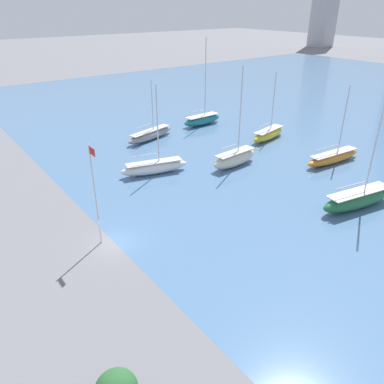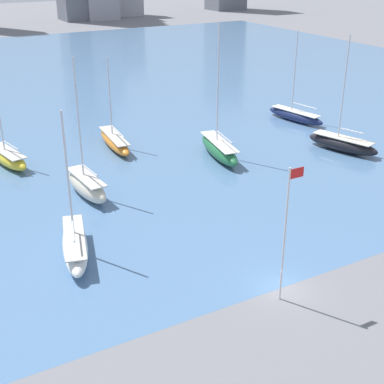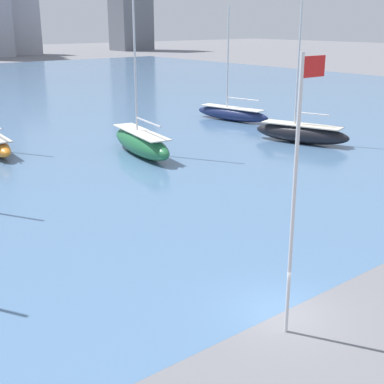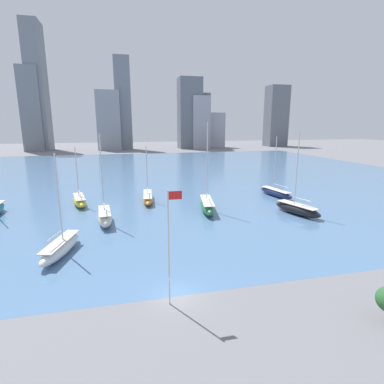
# 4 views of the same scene
# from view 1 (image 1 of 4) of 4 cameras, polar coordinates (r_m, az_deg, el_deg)

# --- Properties ---
(ground_plane) EXTENTS (500.00, 500.00, 0.00)m
(ground_plane) POSITION_cam_1_polar(r_m,az_deg,el_deg) (38.35, -11.66, -7.61)
(ground_plane) COLOR slate
(flag_pole) EXTENTS (1.24, 0.14, 10.34)m
(flag_pole) POSITION_cam_1_polar(r_m,az_deg,el_deg) (35.87, -14.55, -0.03)
(flag_pole) COLOR silver
(flag_pole) RESTS_ON ground_plane
(sailboat_yellow) EXTENTS (3.96, 9.09, 11.33)m
(sailboat_yellow) POSITION_cam_1_polar(r_m,az_deg,el_deg) (67.09, 11.56, 8.68)
(sailboat_yellow) COLOR yellow
(sailboat_yellow) RESTS_ON harbor_water
(sailboat_cream) EXTENTS (2.76, 8.40, 14.09)m
(sailboat_cream) POSITION_cam_1_polar(r_m,az_deg,el_deg) (54.78, 6.54, 5.13)
(sailboat_cream) COLOR beige
(sailboat_cream) RESTS_ON harbor_water
(sailboat_green) EXTENTS (4.12, 10.72, 15.94)m
(sailboat_green) POSITION_cam_1_polar(r_m,az_deg,el_deg) (47.25, 24.00, -0.93)
(sailboat_green) COLOR #236B3D
(sailboat_green) RESTS_ON harbor_water
(sailboat_gray) EXTENTS (4.56, 10.65, 10.02)m
(sailboat_gray) POSITION_cam_1_polar(r_m,az_deg,el_deg) (66.01, -6.35, 8.70)
(sailboat_gray) COLOR gray
(sailboat_gray) RESTS_ON harbor_water
(sailboat_teal) EXTENTS (2.55, 8.65, 15.82)m
(sailboat_teal) POSITION_cam_1_polar(r_m,az_deg,el_deg) (74.01, 1.57, 10.99)
(sailboat_teal) COLOR #1E757F
(sailboat_teal) RESTS_ON harbor_water
(sailboat_white) EXTENTS (4.42, 9.70, 12.24)m
(sailboat_white) POSITION_cam_1_polar(r_m,az_deg,el_deg) (52.24, -5.76, 3.81)
(sailboat_white) COLOR white
(sailboat_white) RESTS_ON harbor_water
(sailboat_orange) EXTENTS (2.91, 10.81, 11.34)m
(sailboat_orange) POSITION_cam_1_polar(r_m,az_deg,el_deg) (59.49, 20.74, 5.01)
(sailboat_orange) COLOR orange
(sailboat_orange) RESTS_ON harbor_water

